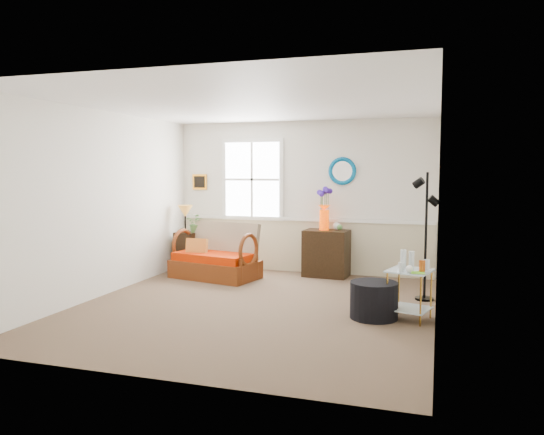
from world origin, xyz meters
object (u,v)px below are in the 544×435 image
(loveseat, at_px, (215,251))
(ottoman, at_px, (374,300))
(side_table, at_px, (409,295))
(floor_lamp, at_px, (426,237))
(lamp_stand, at_px, (189,251))
(cabinet, at_px, (326,253))

(loveseat, relative_size, ottoman, 2.41)
(side_table, distance_m, floor_lamp, 1.21)
(floor_lamp, bearing_deg, loveseat, -170.45)
(side_table, relative_size, floor_lamp, 0.34)
(lamp_stand, xyz_separation_m, cabinet, (2.43, 0.21, 0.05))
(floor_lamp, xyz_separation_m, ottoman, (-0.56, -1.12, -0.65))
(side_table, bearing_deg, loveseat, 153.99)
(lamp_stand, relative_size, side_table, 1.14)
(loveseat, distance_m, side_table, 3.53)
(loveseat, distance_m, floor_lamp, 3.38)
(floor_lamp, relative_size, ottoman, 3.05)
(loveseat, distance_m, ottoman, 3.21)
(cabinet, relative_size, side_table, 1.30)
(cabinet, bearing_deg, lamp_stand, -170.56)
(cabinet, bearing_deg, ottoman, -60.88)
(loveseat, relative_size, floor_lamp, 0.79)
(lamp_stand, height_order, ottoman, lamp_stand)
(side_table, height_order, ottoman, side_table)
(loveseat, bearing_deg, ottoman, -18.09)
(ottoman, bearing_deg, side_table, 8.68)
(lamp_stand, xyz_separation_m, ottoman, (3.48, -2.08, -0.12))
(lamp_stand, height_order, cabinet, cabinet)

